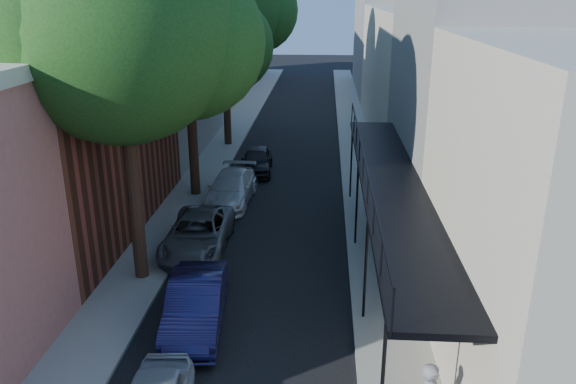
% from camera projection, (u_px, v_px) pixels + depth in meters
% --- Properties ---
extents(road_surface, '(6.00, 64.00, 0.01)m').
position_uv_depth(road_surface, '(293.00, 135.00, 37.03)').
color(road_surface, black).
rests_on(road_surface, ground).
extents(sidewalk_left, '(2.00, 64.00, 0.12)m').
position_uv_depth(sidewalk_left, '(233.00, 133.00, 37.26)').
color(sidewalk_left, gray).
rests_on(sidewalk_left, ground).
extents(sidewalk_right, '(2.00, 64.00, 0.12)m').
position_uv_depth(sidewalk_right, '(354.00, 135.00, 36.76)').
color(sidewalk_right, gray).
rests_on(sidewalk_right, ground).
extents(buildings_left, '(10.10, 59.10, 12.00)m').
position_uv_depth(buildings_left, '(142.00, 60.00, 34.78)').
color(buildings_left, '#D0766A').
rests_on(buildings_left, ground).
extents(buildings_right, '(9.80, 55.00, 10.00)m').
position_uv_depth(buildings_right, '(438.00, 69.00, 34.50)').
color(buildings_right, '#B6AC96').
rests_on(buildings_right, ground).
extents(oak_near, '(7.48, 6.80, 11.42)m').
position_uv_depth(oak_near, '(136.00, 30.00, 16.04)').
color(oak_near, black).
rests_on(oak_near, ground).
extents(oak_mid, '(6.60, 6.00, 10.20)m').
position_uv_depth(oak_mid, '(197.00, 38.00, 23.80)').
color(oak_mid, black).
rests_on(oak_mid, ground).
extents(oak_far, '(7.70, 7.00, 11.90)m').
position_uv_depth(oak_far, '(232.00, 4.00, 31.89)').
color(oak_far, black).
rests_on(oak_far, ground).
extents(parked_car_b, '(1.90, 4.39, 1.41)m').
position_uv_depth(parked_car_b, '(196.00, 304.00, 15.61)').
color(parked_car_b, '#151441').
rests_on(parked_car_b, ground).
extents(parked_car_c, '(2.26, 4.75, 1.31)m').
position_uv_depth(parked_car_c, '(198.00, 234.00, 20.29)').
color(parked_car_c, '#57595F').
rests_on(parked_car_c, ground).
extents(parked_car_d, '(2.07, 4.68, 1.33)m').
position_uv_depth(parked_car_d, '(231.00, 188.00, 24.92)').
color(parked_car_d, silver).
rests_on(parked_car_d, ground).
extents(parked_car_e, '(1.75, 3.93, 1.31)m').
position_uv_depth(parked_car_e, '(257.00, 160.00, 29.14)').
color(parked_car_e, black).
rests_on(parked_car_e, ground).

